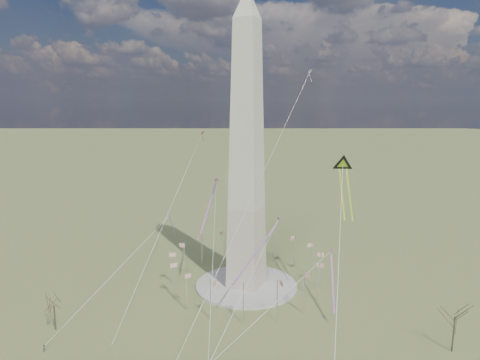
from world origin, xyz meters
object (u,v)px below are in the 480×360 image
at_px(tree_near, 455,314).
at_px(kite_delta_black, 343,167).
at_px(washington_monument, 247,152).
at_px(person_west, 44,348).

relative_size(tree_near, kite_delta_black, 0.69).
bearing_deg(tree_near, washington_monument, 168.52).
relative_size(washington_monument, tree_near, 6.79).
distance_m(washington_monument, kite_delta_black, 32.41).
relative_size(person_west, kite_delta_black, 0.09).
bearing_deg(tree_near, kite_delta_black, 145.35).
distance_m(tree_near, person_west, 107.97).
height_order(tree_near, kite_delta_black, kite_delta_black).
bearing_deg(washington_monument, tree_near, -11.48).
bearing_deg(tree_near, person_west, -154.63).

